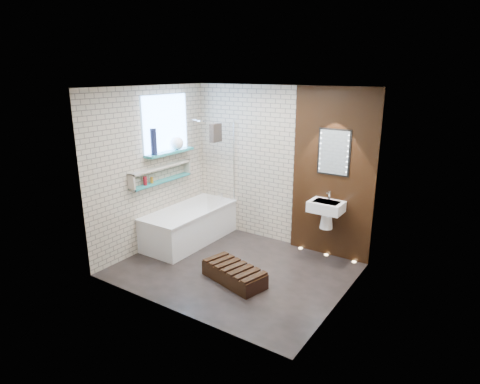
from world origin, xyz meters
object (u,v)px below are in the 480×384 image
Objects in this scene: bath_screen at (221,166)px; bathtub at (190,225)px; led_mirror at (334,152)px; washbasin at (326,210)px; walnut_step at (234,274)px.

bathtub is at bearing -128.90° from bath_screen.
bathtub is 2.68m from led_mirror.
bathtub is 1.14m from bath_screen.
bath_screen is 1.89m from washbasin.
led_mirror reaches higher than walnut_step.
bath_screen is 1.99m from walnut_step.
bathtub is at bearing -163.99° from washbasin.
bathtub reaches higher than walnut_step.
bathtub is 1.62m from walnut_step.
led_mirror is (2.17, 0.78, 1.36)m from bathtub.
led_mirror is (1.82, 0.34, 0.37)m from bath_screen.
walnut_step is (-0.75, -1.37, -0.69)m from washbasin.
led_mirror is at bearing 10.66° from bath_screen.
bath_screen is at bearing -169.34° from led_mirror.
walnut_step is at bearing -118.62° from washbasin.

